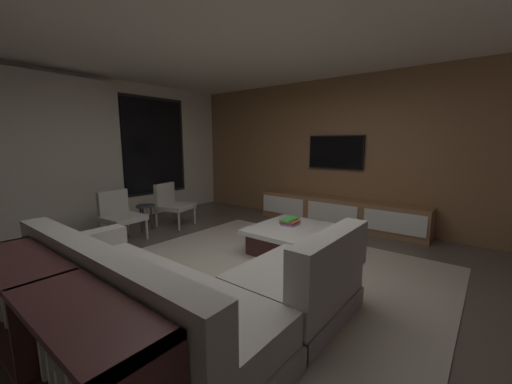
{
  "coord_description": "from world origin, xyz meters",
  "views": [
    {
      "loc": [
        -2.39,
        -2.09,
        1.53
      ],
      "look_at": [
        0.62,
        0.29,
        0.89
      ],
      "focal_mm": 21.12,
      "sensor_mm": 36.0,
      "label": 1
    }
  ],
  "objects_px": {
    "sectional_couch": "(186,295)",
    "media_console": "(339,213)",
    "book_stack_on_coffee_table": "(290,221)",
    "accent_chair_near_window": "(172,202)",
    "mounted_tv": "(335,152)",
    "accent_chair_by_curtain": "(119,213)",
    "side_stool": "(145,210)",
    "coffee_table": "(296,240)",
    "console_table_behind_couch": "(51,330)"
  },
  "relations": [
    {
      "from": "side_stool",
      "to": "media_console",
      "type": "bearing_deg",
      "value": -46.63
    },
    {
      "from": "coffee_table",
      "to": "mounted_tv",
      "type": "distance_m",
      "value": 2.2
    },
    {
      "from": "console_table_behind_couch",
      "to": "coffee_table",
      "type": "bearing_deg",
      "value": 1.03
    },
    {
      "from": "sectional_couch",
      "to": "console_table_behind_couch",
      "type": "relative_size",
      "value": 1.19
    },
    {
      "from": "coffee_table",
      "to": "accent_chair_by_curtain",
      "type": "relative_size",
      "value": 1.49
    },
    {
      "from": "accent_chair_by_curtain",
      "to": "console_table_behind_couch",
      "type": "bearing_deg",
      "value": -124.49
    },
    {
      "from": "sectional_couch",
      "to": "side_stool",
      "type": "height_order",
      "value": "sectional_couch"
    },
    {
      "from": "coffee_table",
      "to": "mounted_tv",
      "type": "height_order",
      "value": "mounted_tv"
    },
    {
      "from": "book_stack_on_coffee_table",
      "to": "accent_chair_near_window",
      "type": "height_order",
      "value": "accent_chair_near_window"
    },
    {
      "from": "book_stack_on_coffee_table",
      "to": "accent_chair_by_curtain",
      "type": "height_order",
      "value": "accent_chair_by_curtain"
    },
    {
      "from": "side_stool",
      "to": "book_stack_on_coffee_table",
      "type": "bearing_deg",
      "value": -71.92
    },
    {
      "from": "book_stack_on_coffee_table",
      "to": "console_table_behind_couch",
      "type": "relative_size",
      "value": 0.14
    },
    {
      "from": "coffee_table",
      "to": "media_console",
      "type": "bearing_deg",
      "value": 3.02
    },
    {
      "from": "accent_chair_by_curtain",
      "to": "side_stool",
      "type": "height_order",
      "value": "accent_chair_by_curtain"
    },
    {
      "from": "book_stack_on_coffee_table",
      "to": "media_console",
      "type": "distance_m",
      "value": 1.58
    },
    {
      "from": "sectional_couch",
      "to": "media_console",
      "type": "relative_size",
      "value": 0.81
    },
    {
      "from": "side_stool",
      "to": "mounted_tv",
      "type": "xyz_separation_m",
      "value": [
        2.55,
        -2.31,
        0.98
      ]
    },
    {
      "from": "media_console",
      "to": "mounted_tv",
      "type": "distance_m",
      "value": 1.13
    },
    {
      "from": "accent_chair_near_window",
      "to": "book_stack_on_coffee_table",
      "type": "bearing_deg",
      "value": -83.45
    },
    {
      "from": "media_console",
      "to": "console_table_behind_couch",
      "type": "xyz_separation_m",
      "value": [
        -4.63,
        -0.14,
        0.16
      ]
    },
    {
      "from": "book_stack_on_coffee_table",
      "to": "accent_chair_near_window",
      "type": "distance_m",
      "value": 2.42
    },
    {
      "from": "coffee_table",
      "to": "side_stool",
      "type": "distance_m",
      "value": 2.7
    },
    {
      "from": "book_stack_on_coffee_table",
      "to": "mounted_tv",
      "type": "xyz_separation_m",
      "value": [
        1.76,
        0.12,
        0.94
      ]
    },
    {
      "from": "coffee_table",
      "to": "console_table_behind_couch",
      "type": "bearing_deg",
      "value": -178.97
    },
    {
      "from": "side_stool",
      "to": "mounted_tv",
      "type": "bearing_deg",
      "value": -42.17
    },
    {
      "from": "mounted_tv",
      "to": "console_table_behind_couch",
      "type": "xyz_separation_m",
      "value": [
        -4.82,
        -0.34,
        -0.94
      ]
    },
    {
      "from": "coffee_table",
      "to": "book_stack_on_coffee_table",
      "type": "relative_size",
      "value": 3.91
    },
    {
      "from": "coffee_table",
      "to": "book_stack_on_coffee_table",
      "type": "xyz_separation_m",
      "value": [
        0.09,
        0.16,
        0.22
      ]
    },
    {
      "from": "accent_chair_near_window",
      "to": "sectional_couch",
      "type": "bearing_deg",
      "value": -124.24
    },
    {
      "from": "book_stack_on_coffee_table",
      "to": "accent_chair_near_window",
      "type": "xyz_separation_m",
      "value": [
        -0.28,
        2.4,
        0.03
      ]
    },
    {
      "from": "mounted_tv",
      "to": "console_table_behind_couch",
      "type": "distance_m",
      "value": 4.92
    },
    {
      "from": "accent_chair_by_curtain",
      "to": "console_table_behind_couch",
      "type": "height_order",
      "value": "accent_chair_by_curtain"
    },
    {
      "from": "media_console",
      "to": "sectional_couch",
      "type": "bearing_deg",
      "value": -175.8
    },
    {
      "from": "book_stack_on_coffee_table",
      "to": "mounted_tv",
      "type": "bearing_deg",
      "value": 4.06
    },
    {
      "from": "coffee_table",
      "to": "accent_chair_by_curtain",
      "type": "bearing_deg",
      "value": 116.04
    },
    {
      "from": "accent_chair_near_window",
      "to": "side_stool",
      "type": "bearing_deg",
      "value": 176.2
    },
    {
      "from": "accent_chair_near_window",
      "to": "mounted_tv",
      "type": "height_order",
      "value": "mounted_tv"
    },
    {
      "from": "media_console",
      "to": "mounted_tv",
      "type": "relative_size",
      "value": 2.92
    },
    {
      "from": "accent_chair_by_curtain",
      "to": "coffee_table",
      "type": "bearing_deg",
      "value": -63.96
    },
    {
      "from": "sectional_couch",
      "to": "media_console",
      "type": "height_order",
      "value": "sectional_couch"
    },
    {
      "from": "sectional_couch",
      "to": "coffee_table",
      "type": "height_order",
      "value": "sectional_couch"
    },
    {
      "from": "accent_chair_near_window",
      "to": "console_table_behind_couch",
      "type": "relative_size",
      "value": 0.37
    },
    {
      "from": "sectional_couch",
      "to": "coffee_table",
      "type": "relative_size",
      "value": 2.16
    },
    {
      "from": "sectional_couch",
      "to": "media_console",
      "type": "xyz_separation_m",
      "value": [
        3.72,
        0.27,
        -0.04
      ]
    },
    {
      "from": "accent_chair_by_curtain",
      "to": "media_console",
      "type": "relative_size",
      "value": 0.25
    },
    {
      "from": "accent_chair_by_curtain",
      "to": "media_console",
      "type": "xyz_separation_m",
      "value": [
        2.88,
        -2.41,
        -0.18
      ]
    },
    {
      "from": "book_stack_on_coffee_table",
      "to": "sectional_couch",
      "type": "bearing_deg",
      "value": -170.83
    },
    {
      "from": "console_table_behind_couch",
      "to": "side_stool",
      "type": "bearing_deg",
      "value": 49.5
    },
    {
      "from": "console_table_behind_couch",
      "to": "accent_chair_by_curtain",
      "type": "bearing_deg",
      "value": 55.51
    },
    {
      "from": "sectional_couch",
      "to": "mounted_tv",
      "type": "xyz_separation_m",
      "value": [
        3.9,
        0.47,
        1.06
      ]
    }
  ]
}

